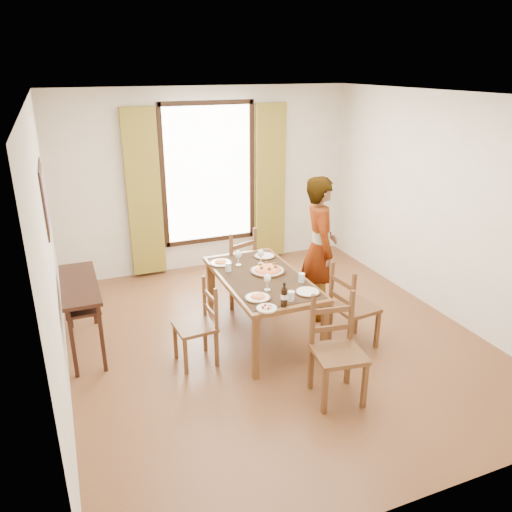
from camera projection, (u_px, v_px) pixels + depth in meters
name	position (u px, v px, depth m)	size (l,w,h in m)	color
ground	(274.00, 338.00, 5.80)	(5.00, 5.00, 0.00)	#512919
room_shell	(271.00, 207.00, 5.36)	(4.60, 5.10, 2.74)	silver
console_table	(80.00, 292.00, 5.37)	(0.38, 1.20, 0.80)	black
dining_table	(262.00, 282.00, 5.62)	(0.89, 1.67, 0.76)	brown
chair_west	(198.00, 327.00, 5.21)	(0.42, 0.42, 0.90)	brown
chair_north	(235.00, 268.00, 6.54)	(0.58, 0.58, 1.03)	brown
chair_south	(337.00, 353.00, 4.64)	(0.51, 0.51, 1.01)	brown
chair_east	(352.00, 309.00, 5.50)	(0.48, 0.48, 0.98)	brown
man	(320.00, 249.00, 6.05)	(0.58, 0.74, 1.78)	#9B9FA4
plate_sw	(258.00, 296.00, 5.05)	(0.27, 0.27, 0.05)	silver
plate_se	(308.00, 291.00, 5.18)	(0.27, 0.27, 0.05)	silver
plate_nw	(221.00, 262.00, 5.93)	(0.27, 0.27, 0.05)	silver
plate_ne	(264.00, 255.00, 6.15)	(0.27, 0.27, 0.05)	silver
pasta_platter	(268.00, 268.00, 5.69)	(0.40, 0.40, 0.10)	#DA431B
caprese_plate	(267.00, 307.00, 4.84)	(0.20, 0.20, 0.04)	silver
wine_glass_a	(267.00, 282.00, 5.22)	(0.08, 0.08, 0.18)	white
wine_glass_b	(261.00, 257.00, 5.91)	(0.08, 0.08, 0.18)	white
wine_glass_c	(238.00, 258.00, 5.87)	(0.08, 0.08, 0.18)	white
tumbler_a	(302.00, 278.00, 5.43)	(0.07, 0.07, 0.10)	silver
tumbler_b	(228.00, 267.00, 5.72)	(0.07, 0.07, 0.10)	silver
tumbler_c	(291.00, 296.00, 5.00)	(0.07, 0.07, 0.10)	silver
wine_bottle	(284.00, 294.00, 4.87)	(0.07, 0.07, 0.25)	black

